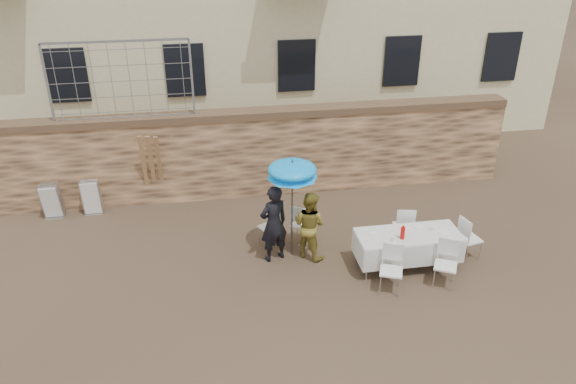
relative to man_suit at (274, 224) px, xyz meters
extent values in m
plane|color=brown|center=(-0.05, -1.89, -0.85)|extent=(80.00, 80.00, 0.00)
cube|color=#916A48|center=(-0.05, 3.11, 0.25)|extent=(13.00, 0.50, 2.20)
imported|color=black|center=(0.00, 0.00, 0.00)|extent=(0.73, 0.61, 1.71)
imported|color=gold|center=(0.75, 0.00, -0.10)|extent=(0.92, 0.91, 1.50)
cylinder|color=#3F3F44|center=(0.40, 0.10, 0.06)|extent=(0.03, 0.03, 1.83)
cone|color=#0B9AFF|center=(0.40, 0.10, 1.09)|extent=(1.03, 1.03, 0.22)
cube|color=silver|center=(2.66, -0.71, -0.10)|extent=(2.10, 0.85, 0.05)
cylinder|color=silver|center=(1.71, -1.05, -0.48)|extent=(0.04, 0.04, 0.74)
cylinder|color=silver|center=(3.61, -1.05, -0.48)|extent=(0.04, 0.04, 0.74)
cylinder|color=silver|center=(1.71, -0.36, -0.48)|extent=(0.04, 0.04, 0.74)
cylinder|color=silver|center=(3.61, -0.36, -0.48)|extent=(0.04, 0.04, 0.74)
cylinder|color=red|center=(2.46, -0.86, 0.05)|extent=(0.09, 0.09, 0.26)
camera|label=1|loc=(-1.32, -9.84, 5.87)|focal=35.00mm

